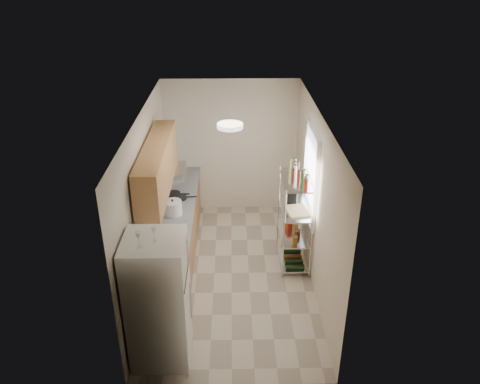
{
  "coord_description": "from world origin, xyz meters",
  "views": [
    {
      "loc": [
        0.02,
        -6.1,
        4.53
      ],
      "look_at": [
        0.14,
        0.25,
        1.33
      ],
      "focal_mm": 35.0,
      "sensor_mm": 36.0,
      "label": 1
    }
  ],
  "objects_px": {
    "espresso_machine": "(293,195)",
    "frying_pan_large": "(174,194)",
    "refrigerator": "(159,301)",
    "cutting_board": "(297,211)",
    "rice_cooker": "(173,208)"
  },
  "relations": [
    {
      "from": "frying_pan_large",
      "to": "cutting_board",
      "type": "relative_size",
      "value": 0.58
    },
    {
      "from": "refrigerator",
      "to": "frying_pan_large",
      "type": "relative_size",
      "value": 7.2
    },
    {
      "from": "rice_cooker",
      "to": "cutting_board",
      "type": "xyz_separation_m",
      "value": [
        1.93,
        -0.15,
        0.01
      ]
    },
    {
      "from": "refrigerator",
      "to": "rice_cooker",
      "type": "bearing_deg",
      "value": 91.16
    },
    {
      "from": "refrigerator",
      "to": "espresso_machine",
      "type": "bearing_deg",
      "value": 49.58
    },
    {
      "from": "espresso_machine",
      "to": "frying_pan_large",
      "type": "bearing_deg",
      "value": -177.19
    },
    {
      "from": "refrigerator",
      "to": "frying_pan_large",
      "type": "xyz_separation_m",
      "value": [
        -0.11,
        2.69,
        0.07
      ]
    },
    {
      "from": "frying_pan_large",
      "to": "refrigerator",
      "type": "bearing_deg",
      "value": -84.55
    },
    {
      "from": "frying_pan_large",
      "to": "espresso_machine",
      "type": "distance_m",
      "value": 2.05
    },
    {
      "from": "cutting_board",
      "to": "refrigerator",
      "type": "bearing_deg",
      "value": -135.43
    },
    {
      "from": "refrigerator",
      "to": "cutting_board",
      "type": "bearing_deg",
      "value": 44.57
    },
    {
      "from": "cutting_board",
      "to": "espresso_machine",
      "type": "relative_size",
      "value": 1.58
    },
    {
      "from": "rice_cooker",
      "to": "cutting_board",
      "type": "distance_m",
      "value": 1.94
    },
    {
      "from": "refrigerator",
      "to": "cutting_board",
      "type": "distance_m",
      "value": 2.66
    },
    {
      "from": "refrigerator",
      "to": "rice_cooker",
      "type": "xyz_separation_m",
      "value": [
        -0.04,
        2.02,
        0.16
      ]
    }
  ]
}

